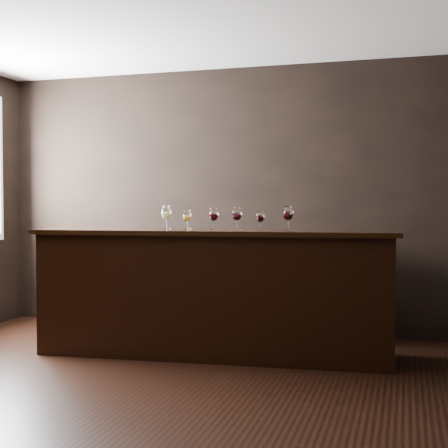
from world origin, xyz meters
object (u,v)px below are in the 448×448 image
(glass_red_c, at_px, (260,217))
(glass_red_a, at_px, (214,215))
(glass_red_d, at_px, (288,214))
(glass_white, at_px, (166,213))
(glass_amber, at_px, (187,216))
(back_bar_shelf, at_px, (188,283))
(glass_red_b, at_px, (237,214))
(bar_counter, at_px, (214,295))

(glass_red_c, bearing_deg, glass_red_a, 174.49)
(glass_red_d, bearing_deg, glass_white, -179.43)
(glass_amber, bearing_deg, back_bar_shelf, 109.39)
(glass_red_a, xyz_separation_m, glass_red_d, (0.67, -0.00, 0.02))
(glass_white, height_order, glass_red_d, glass_red_d)
(glass_white, xyz_separation_m, glass_red_d, (1.12, 0.01, 0.00))
(glass_red_b, bearing_deg, back_bar_shelf, 130.95)
(glass_amber, bearing_deg, bar_counter, 7.26)
(glass_red_a, height_order, glass_red_d, glass_red_d)
(back_bar_shelf, relative_size, glass_red_d, 13.26)
(glass_white, height_order, glass_red_b, glass_white)
(glass_white, relative_size, glass_red_a, 1.11)
(bar_counter, height_order, glass_white, glass_white)
(back_bar_shelf, relative_size, glass_red_c, 16.56)
(glass_white, bearing_deg, glass_red_b, 0.90)
(glass_red_b, bearing_deg, glass_red_d, 0.09)
(glass_amber, distance_m, glass_red_c, 0.68)
(glass_amber, xyz_separation_m, glass_red_b, (0.45, 0.04, 0.02))
(glass_white, distance_m, glass_amber, 0.22)
(glass_red_b, bearing_deg, glass_amber, -174.61)
(glass_red_a, distance_m, glass_red_b, 0.21)
(glass_white, relative_size, glass_red_d, 0.99)
(glass_white, xyz_separation_m, glass_red_a, (0.45, 0.01, -0.01))
(back_bar_shelf, xyz_separation_m, glass_red_a, (0.57, -0.91, 0.75))
(glass_red_b, xyz_separation_m, glass_red_c, (0.22, -0.04, -0.02))
(glass_red_a, xyz_separation_m, glass_red_c, (0.44, -0.04, -0.01))
(glass_red_a, bearing_deg, glass_red_d, -0.05)
(glass_amber, relative_size, glass_red_d, 0.82)
(back_bar_shelf, bearing_deg, bar_counter, -57.86)
(glass_red_b, height_order, glass_red_c, glass_red_b)
(glass_red_d, bearing_deg, glass_red_c, -169.98)
(glass_red_a, bearing_deg, back_bar_shelf, 122.31)
(glass_amber, height_order, glass_red_a, glass_red_a)
(bar_counter, xyz_separation_m, glass_amber, (-0.24, -0.03, 0.70))
(bar_counter, xyz_separation_m, glass_red_d, (0.67, 0.01, 0.73))
(back_bar_shelf, bearing_deg, glass_red_c, -43.20)
(bar_counter, bearing_deg, glass_red_d, -3.60)
(glass_white, height_order, glass_amber, glass_white)
(back_bar_shelf, bearing_deg, glass_red_a, -57.69)
(glass_red_c, bearing_deg, back_bar_shelf, 136.80)
(bar_counter, bearing_deg, back_bar_shelf, 117.47)
(glass_red_c, distance_m, glass_red_d, 0.24)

